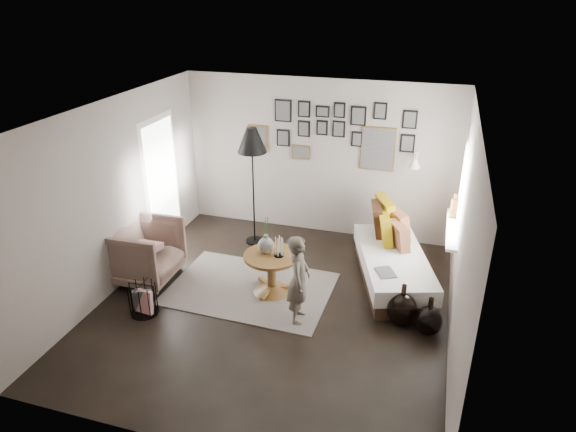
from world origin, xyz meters
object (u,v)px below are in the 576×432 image
(magazine_basket, at_px, (143,299))
(demijohn_large, at_px, (402,309))
(vase, at_px, (266,242))
(armchair, at_px, (143,251))
(daybed, at_px, (394,260))
(demijohn_small, at_px, (429,321))
(floor_lamp, at_px, (252,145))
(child, at_px, (299,280))
(pedestal_table, at_px, (272,275))

(magazine_basket, height_order, demijohn_large, demijohn_large)
(vase, relative_size, magazine_basket, 1.25)
(vase, bearing_deg, armchair, -174.02)
(daybed, bearing_deg, vase, -170.45)
(magazine_basket, relative_size, demijohn_small, 0.84)
(floor_lamp, height_order, magazine_basket, floor_lamp)
(demijohn_small, bearing_deg, child, -173.76)
(daybed, relative_size, demijohn_large, 3.79)
(floor_lamp, bearing_deg, demijohn_large, -31.70)
(pedestal_table, bearing_deg, daybed, 28.72)
(daybed, xyz_separation_m, child, (-1.04, -1.36, 0.29))
(floor_lamp, bearing_deg, child, -55.56)
(floor_lamp, bearing_deg, pedestal_table, -61.10)
(pedestal_table, distance_m, demijohn_small, 2.15)
(armchair, height_order, demijohn_large, armchair)
(daybed, relative_size, floor_lamp, 1.11)
(vase, bearing_deg, demijohn_large, -7.01)
(demijohn_large, distance_m, demijohn_small, 0.36)
(daybed, xyz_separation_m, magazine_basket, (-3.00, -1.81, -0.09))
(vase, bearing_deg, demijohn_small, -9.02)
(demijohn_small, bearing_deg, vase, 170.98)
(daybed, xyz_separation_m, demijohn_small, (0.56, -1.19, -0.11))
(vase, height_order, child, child)
(demijohn_large, relative_size, demijohn_small, 1.10)
(daybed, height_order, child, child)
(vase, bearing_deg, floor_lamp, 116.59)
(daybed, relative_size, demijohn_small, 4.16)
(vase, relative_size, demijohn_large, 0.95)
(demijohn_small, bearing_deg, magazine_basket, -170.11)
(pedestal_table, distance_m, magazine_basket, 1.72)
(vase, distance_m, child, 0.82)
(magazine_basket, xyz_separation_m, demijohn_large, (3.23, 0.74, 0.01))
(demijohn_large, bearing_deg, floor_lamp, 148.30)
(pedestal_table, distance_m, daybed, 1.79)
(daybed, bearing_deg, demijohn_small, -82.39)
(floor_lamp, relative_size, demijohn_large, 3.43)
(pedestal_table, distance_m, floor_lamp, 2.09)
(pedestal_table, bearing_deg, child, -43.71)
(demijohn_large, bearing_deg, vase, 172.99)
(floor_lamp, distance_m, magazine_basket, 2.82)
(daybed, height_order, armchair, daybed)
(floor_lamp, distance_m, child, 2.50)
(pedestal_table, relative_size, child, 0.63)
(demijohn_small, bearing_deg, daybed, 115.05)
(vase, xyz_separation_m, demijohn_small, (2.20, -0.35, -0.56))
(demijohn_large, bearing_deg, child, -166.87)
(floor_lamp, xyz_separation_m, demijohn_large, (2.54, -1.57, -1.45))
(magazine_basket, bearing_deg, demijohn_large, 12.93)
(vase, distance_m, demijohn_small, 2.30)
(vase, bearing_deg, child, -40.79)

